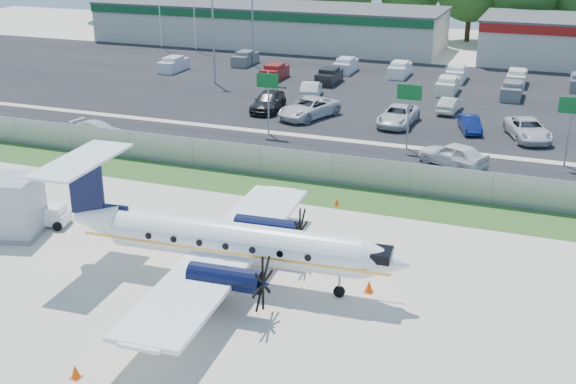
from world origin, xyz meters
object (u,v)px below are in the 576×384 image
(aircraft, at_px, (228,241))
(service_container, at_px, (13,208))
(pushback_tug, at_px, (50,216))
(baggage_cart_near, at_px, (202,294))

(aircraft, distance_m, service_container, 13.12)
(aircraft, bearing_deg, service_container, 176.65)
(aircraft, xyz_separation_m, service_container, (-13.09, 0.77, -0.56))
(aircraft, distance_m, pushback_tug, 12.37)
(aircraft, height_order, baggage_cart_near, aircraft)
(pushback_tug, distance_m, baggage_cart_near, 12.73)
(service_container, bearing_deg, aircraft, -3.35)
(aircraft, bearing_deg, baggage_cart_near, -95.88)
(pushback_tug, xyz_separation_m, service_container, (-1.05, -1.64, 0.94))
(baggage_cart_near, bearing_deg, aircraft, 84.12)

